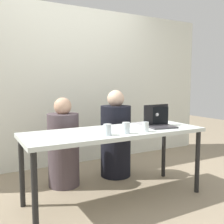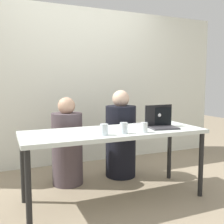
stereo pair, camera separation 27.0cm
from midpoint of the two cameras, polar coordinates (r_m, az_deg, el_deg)
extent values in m
plane|color=gray|center=(2.89, 3.37, -18.38)|extent=(12.00, 12.00, 0.00)
cube|color=silver|center=(3.95, -5.72, 5.55)|extent=(4.83, 0.10, 2.31)
cube|color=silver|center=(2.67, 3.46, -4.43)|extent=(1.86, 0.67, 0.04)
cylinder|color=black|center=(2.26, -14.39, -16.34)|extent=(0.05, 0.05, 0.69)
cylinder|color=black|center=(3.03, 21.29, -10.64)|extent=(0.05, 0.05, 0.69)
cylinder|color=black|center=(2.79, -16.17, -11.94)|extent=(0.05, 0.05, 0.69)
cylinder|color=black|center=(3.45, 14.61, -8.37)|extent=(0.05, 0.05, 0.69)
cylinder|color=#4C4045|center=(3.17, -7.30, -7.96)|extent=(0.41, 0.41, 0.85)
sphere|color=tan|center=(3.08, -7.43, 1.33)|extent=(0.20, 0.20, 0.20)
cylinder|color=black|center=(3.41, 4.18, -6.37)|extent=(0.45, 0.45, 0.92)
sphere|color=beige|center=(3.33, 4.26, 2.90)|extent=(0.22, 0.22, 0.22)
cube|color=#B0B0B7|center=(3.04, 11.13, -2.66)|extent=(0.37, 0.27, 0.02)
cube|color=black|center=(2.93, 12.72, -0.66)|extent=(0.35, 0.04, 0.22)
sphere|color=white|center=(2.92, 12.91, -0.69)|extent=(0.04, 0.04, 0.04)
cube|color=#3A383D|center=(2.84, 13.79, -3.35)|extent=(0.31, 0.25, 0.02)
cube|color=black|center=(2.93, 12.83, -0.95)|extent=(0.28, 0.05, 0.20)
sphere|color=white|center=(2.94, 12.71, -0.92)|extent=(0.04, 0.04, 0.04)
cylinder|color=silver|center=(2.41, 1.47, -3.86)|extent=(0.08, 0.08, 0.10)
cylinder|color=silver|center=(2.41, 1.47, -4.41)|extent=(0.07, 0.07, 0.06)
cylinder|color=silver|center=(2.49, 5.68, -3.52)|extent=(0.07, 0.07, 0.11)
cylinder|color=silver|center=(2.49, 5.68, -4.07)|extent=(0.07, 0.07, 0.06)
cylinder|color=white|center=(2.58, 10.02, -3.34)|extent=(0.07, 0.07, 0.10)
cylinder|color=silver|center=(2.58, 10.01, -3.82)|extent=(0.06, 0.06, 0.05)
camera|label=1|loc=(0.14, -87.14, 0.32)|focal=42.00mm
camera|label=2|loc=(0.14, 92.86, -0.32)|focal=42.00mm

